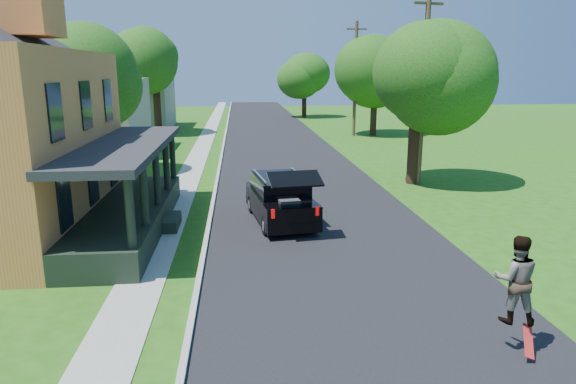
{
  "coord_description": "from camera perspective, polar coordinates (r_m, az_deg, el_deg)",
  "views": [
    {
      "loc": [
        -2.9,
        -11.98,
        5.55
      ],
      "look_at": [
        -1.45,
        3.0,
        1.96
      ],
      "focal_mm": 32.0,
      "sensor_mm": 36.0,
      "label": 1
    }
  ],
  "objects": [
    {
      "name": "front_walk",
      "position": [
        19.94,
        -24.66,
        -4.01
      ],
      "size": [
        6.5,
        1.2,
        0.03
      ],
      "primitive_type": "cube",
      "color": "gray",
      "rests_on": "ground"
    },
    {
      "name": "tree_right_near",
      "position": [
        26.0,
        14.17,
        12.3
      ],
      "size": [
        6.11,
        6.16,
        8.17
      ],
      "rotation": [
        0.0,
        0.0,
        -0.15
      ],
      "color": "black",
      "rests_on": "ground"
    },
    {
      "name": "neighbor_house_mid",
      "position": [
        37.54,
        -22.3,
        10.35
      ],
      "size": [
        12.78,
        12.78,
        8.3
      ],
      "color": "#999888",
      "rests_on": "ground"
    },
    {
      "name": "tree_right_mid",
      "position": [
        45.28,
        9.62,
        13.28
      ],
      "size": [
        6.38,
        6.37,
        8.8
      ],
      "rotation": [
        0.0,
        0.0,
        -0.11
      ],
      "color": "black",
      "rests_on": "ground"
    },
    {
      "name": "skateboard",
      "position": [
        11.54,
        25.15,
        -14.86
      ],
      "size": [
        0.38,
        0.56,
        0.52
      ],
      "rotation": [
        0.0,
        0.0,
        -0.08
      ],
      "color": "#B1120F",
      "rests_on": "ground"
    },
    {
      "name": "neighbor_house_far",
      "position": [
        53.07,
        -17.39,
        11.34
      ],
      "size": [
        12.78,
        12.78,
        8.3
      ],
      "color": "#999888",
      "rests_on": "ground"
    },
    {
      "name": "tree_left_far",
      "position": [
        47.2,
        -14.67,
        13.95
      ],
      "size": [
        7.33,
        6.95,
        9.41
      ],
      "rotation": [
        0.0,
        0.0,
        0.35
      ],
      "color": "black",
      "rests_on": "ground"
    },
    {
      "name": "sidewalk",
      "position": [
        32.57,
        -10.21,
        3.38
      ],
      "size": [
        1.3,
        120.0,
        0.03
      ],
      "primitive_type": "cube",
      "color": "gray",
      "rests_on": "ground"
    },
    {
      "name": "ground",
      "position": [
        13.52,
        7.5,
        -10.95
      ],
      "size": [
        140.0,
        140.0,
        0.0
      ],
      "primitive_type": "plane",
      "color": "#235711",
      "rests_on": "ground"
    },
    {
      "name": "utility_pole_near",
      "position": [
        25.85,
        14.83,
        11.09
      ],
      "size": [
        1.53,
        0.48,
        9.13
      ],
      "rotation": [
        0.0,
        0.0,
        0.24
      ],
      "color": "#3E291C",
      "rests_on": "ground"
    },
    {
      "name": "utility_pole_far",
      "position": [
        44.62,
        7.48,
        12.44
      ],
      "size": [
        1.69,
        0.28,
        9.47
      ],
      "rotation": [
        0.0,
        0.0,
        0.02
      ],
      "color": "#3E291C",
      "rests_on": "ground"
    },
    {
      "name": "skateboarder",
      "position": [
        11.23,
        23.98,
        -8.84
      ],
      "size": [
        1.03,
        0.89,
        1.81
      ],
      "rotation": [
        0.0,
        0.0,
        2.88
      ],
      "color": "black",
      "rests_on": "ground"
    },
    {
      "name": "black_suv",
      "position": [
        19.05,
        -0.84,
        -0.81
      ],
      "size": [
        2.49,
        5.1,
        2.28
      ],
      "rotation": [
        0.0,
        0.0,
        0.14
      ],
      "color": "black",
      "rests_on": "ground"
    },
    {
      "name": "tree_left_mid",
      "position": [
        28.65,
        -20.65,
        11.72
      ],
      "size": [
        6.83,
        7.03,
        8.09
      ],
      "rotation": [
        0.0,
        0.0,
        -0.38
      ],
      "color": "black",
      "rests_on": "ground"
    },
    {
      "name": "tree_right_far",
      "position": [
        62.17,
        1.79,
        12.96
      ],
      "size": [
        6.7,
        6.5,
        8.16
      ],
      "rotation": [
        0.0,
        0.0,
        0.21
      ],
      "color": "black",
      "rests_on": "ground"
    },
    {
      "name": "curb",
      "position": [
        32.48,
        -7.48,
        3.45
      ],
      "size": [
        0.15,
        120.0,
        0.12
      ],
      "primitive_type": "cube",
      "color": "#AAABA5",
      "rests_on": "ground"
    },
    {
      "name": "street",
      "position": [
        32.59,
        -0.34,
        3.6
      ],
      "size": [
        8.0,
        120.0,
        0.02
      ],
      "primitive_type": "cube",
      "color": "black",
      "rests_on": "ground"
    }
  ]
}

